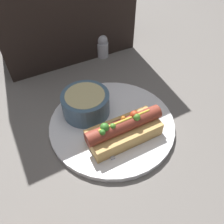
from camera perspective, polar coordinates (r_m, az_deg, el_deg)
name	(u,v)px	position (r m, az deg, el deg)	size (l,w,h in m)	color
ground_plane	(112,125)	(0.50, 0.00, -3.45)	(4.00, 4.00, 0.00)	slate
dinner_plate	(112,123)	(0.49, 0.00, -2.96)	(0.28, 0.28, 0.01)	white
hot_dog	(126,129)	(0.44, 3.57, -4.47)	(0.16, 0.07, 0.06)	tan
soup_bowl	(86,103)	(0.49, -6.88, 2.42)	(0.11, 0.11, 0.05)	slate
spoon	(89,121)	(0.48, -5.92, -2.33)	(0.03, 0.15, 0.01)	#B7B7BC
salt_shaker	(103,46)	(0.70, -2.48, 16.77)	(0.04, 0.04, 0.07)	silver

